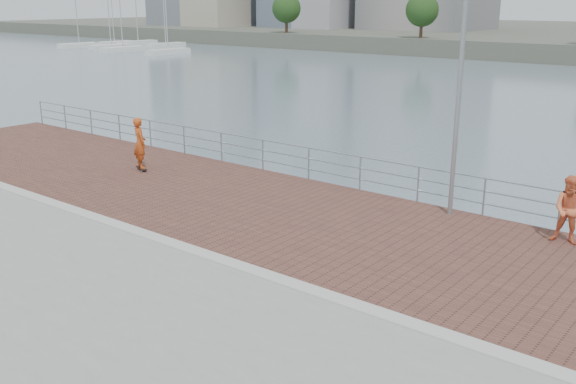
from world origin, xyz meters
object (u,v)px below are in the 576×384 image
Objects in this scene: skateboarder at (140,143)px; bystander at (570,210)px; guardrail at (388,174)px; street_lamp at (455,44)px.

skateboarder is 14.20m from bystander.
guardrail is 5.80× the size of street_lamp.
bystander reaches higher than guardrail.
street_lamp is 11.57m from skateboarder.
street_lamp is 3.88× the size of bystander.
skateboarder is (-8.47, -2.79, 0.32)m from guardrail.
bystander is (3.27, 0.20, -3.90)m from street_lamp.
street_lamp is (2.31, -0.99, 4.09)m from guardrail.
guardrail is 21.59× the size of skateboarder.
skateboarder is at bearing -170.54° from street_lamp.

